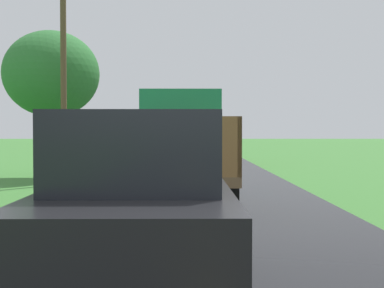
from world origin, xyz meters
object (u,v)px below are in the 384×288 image
at_px(banana_truck_far, 185,136).
at_px(roadside_tree_near_left, 51,74).
at_px(utility_pole_roadside, 63,66).
at_px(following_car, 141,207).
at_px(banana_truck_near, 182,144).

relative_size(banana_truck_far, roadside_tree_near_left, 1.05).
xyz_separation_m(utility_pole_roadside, following_car, (3.66, -12.34, -2.89)).
bearing_deg(roadside_tree_near_left, following_car, -72.32).
height_order(utility_pole_roadside, roadside_tree_near_left, utility_pole_roadside).
xyz_separation_m(banana_truck_near, roadside_tree_near_left, (-4.98, 6.71, 2.46)).
bearing_deg(roadside_tree_near_left, utility_pole_roadside, -66.36).
bearing_deg(following_car, banana_truck_near, 87.61).
bearing_deg(utility_pole_roadside, roadside_tree_near_left, 113.64).
bearing_deg(banana_truck_near, banana_truck_far, 89.87).
bearing_deg(roadside_tree_near_left, banana_truck_near, -53.42).
height_order(banana_truck_far, utility_pole_roadside, utility_pole_roadside).
xyz_separation_m(banana_truck_far, following_car, (-0.36, -23.61, -0.41)).
height_order(banana_truck_far, following_car, banana_truck_far).
relative_size(banana_truck_near, utility_pole_roadside, 0.78).
bearing_deg(banana_truck_near, following_car, -92.39).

